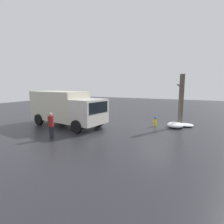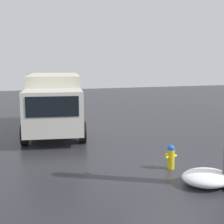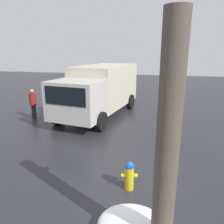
# 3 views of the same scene
# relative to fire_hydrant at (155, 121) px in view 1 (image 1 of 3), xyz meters

# --- Properties ---
(ground_plane) EXTENTS (60.00, 60.00, 0.00)m
(ground_plane) POSITION_rel_fire_hydrant_xyz_m (-0.00, -0.00, -0.40)
(ground_plane) COLOR #28282D
(fire_hydrant) EXTENTS (0.35, 0.44, 0.79)m
(fire_hydrant) POSITION_rel_fire_hydrant_xyz_m (0.00, 0.00, 0.00)
(fire_hydrant) COLOR yellow
(fire_hydrant) RESTS_ON ground_plane
(tree_trunk) EXTENTS (0.57, 0.38, 4.12)m
(tree_trunk) POSITION_rel_fire_hydrant_xyz_m (-1.76, -0.87, 1.67)
(tree_trunk) COLOR brown
(tree_trunk) RESTS_ON ground_plane
(delivery_truck) EXTENTS (6.89, 3.41, 2.77)m
(delivery_truck) POSITION_rel_fire_hydrant_xyz_m (6.65, 2.84, 1.12)
(delivery_truck) COLOR beige
(delivery_truck) RESTS_ON ground_plane
(pedestrian) EXTENTS (0.35, 0.35, 1.62)m
(pedestrian) POSITION_rel_fire_hydrant_xyz_m (5.00, 6.10, 0.48)
(pedestrian) COLOR #23232D
(pedestrian) RESTS_ON ground_plane
(snow_pile_by_hydrant) EXTENTS (1.22, 1.40, 0.42)m
(snow_pile_by_hydrant) POSITION_rel_fire_hydrant_xyz_m (-1.50, -0.32, -0.20)
(snow_pile_by_hydrant) COLOR white
(snow_pile_by_hydrant) RESTS_ON ground_plane
(snow_pile_curbside) EXTENTS (1.20, 1.04, 0.22)m
(snow_pile_curbside) POSITION_rel_fire_hydrant_xyz_m (-2.18, -1.13, -0.29)
(snow_pile_curbside) COLOR white
(snow_pile_curbside) RESTS_ON ground_plane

